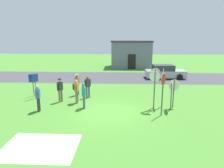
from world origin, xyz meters
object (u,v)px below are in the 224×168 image
object	(u,v)px
person_holding_notes	(84,94)
person_in_dark_shirt	(38,97)
stop_sign_low_front	(174,89)
person_on_left	(60,89)
stop_sign_rear_right	(172,91)
info_panel_leftmost	(33,81)
stop_sign_leaning_left	(163,87)
info_panel_middle	(35,82)
stop_sign_center_cluster	(155,84)
parked_car_on_street	(165,72)
person_with_sunhat	(88,86)
person_in_blue	(77,83)
person_near_signs	(76,90)
stop_sign_far_back	(155,80)
stop_sign_tallest	(163,82)

from	to	relation	value
person_holding_notes	person_in_dark_shirt	bearing A→B (deg)	-166.44
stop_sign_low_front	person_on_left	size ratio (longest dim) A/B	1.09
stop_sign_rear_right	info_panel_leftmost	size ratio (longest dim) A/B	1.07
stop_sign_leaning_left	info_panel_leftmost	distance (m)	9.94
stop_sign_low_front	info_panel_middle	xyz separation A→B (m)	(-9.88, 1.53, 0.01)
stop_sign_rear_right	stop_sign_center_cluster	xyz separation A→B (m)	(-1.09, -0.06, 0.42)
parked_car_on_street	person_in_dark_shirt	xyz separation A→B (m)	(-10.03, -10.58, 0.26)
stop_sign_low_front	info_panel_leftmost	world-z (taller)	stop_sign_low_front
stop_sign_rear_right	person_with_sunhat	size ratio (longest dim) A/B	1.12
person_in_blue	person_near_signs	distance (m)	1.93
person_in_dark_shirt	stop_sign_low_front	bearing A→B (deg)	7.31
stop_sign_center_cluster	info_panel_leftmost	distance (m)	9.35
stop_sign_far_back	person_holding_notes	bearing A→B (deg)	-176.37
person_in_blue	stop_sign_tallest	bearing A→B (deg)	-21.52
parked_car_on_street	person_with_sunhat	distance (m)	10.62
stop_sign_far_back	person_holding_notes	xyz separation A→B (m)	(-4.58, -0.29, -0.90)
stop_sign_center_cluster	person_on_left	bearing A→B (deg)	167.83
stop_sign_tallest	person_holding_notes	xyz separation A→B (m)	(-5.13, -0.48, -0.79)
person_on_left	info_panel_leftmost	size ratio (longest dim) A/B	0.98
stop_sign_rear_right	info_panel_middle	size ratio (longest dim) A/B	1.01
stop_sign_center_cluster	person_holding_notes	distance (m)	4.56
person_in_dark_shirt	stop_sign_tallest	bearing A→B (deg)	8.24
info_panel_leftmost	stop_sign_rear_right	bearing A→B (deg)	-14.59
stop_sign_rear_right	person_holding_notes	distance (m)	5.59
stop_sign_low_front	stop_sign_leaning_left	size ratio (longest dim) A/B	0.74
parked_car_on_street	person_on_left	world-z (taller)	person_on_left
person_in_blue	stop_sign_low_front	bearing A→B (deg)	-19.71
person_with_sunhat	stop_sign_far_back	bearing A→B (deg)	-23.15
stop_sign_leaning_left	person_with_sunhat	world-z (taller)	stop_sign_leaning_left
stop_sign_far_back	person_near_signs	xyz separation A→B (m)	(-5.29, 0.73, -0.87)
person_in_dark_shirt	info_panel_leftmost	world-z (taller)	info_panel_leftmost
stop_sign_rear_right	person_near_signs	world-z (taller)	stop_sign_rear_right
stop_sign_rear_right	person_with_sunhat	distance (m)	6.20
person_on_left	person_near_signs	distance (m)	1.23
info_panel_middle	stop_sign_low_front	bearing A→B (deg)	-8.82
info_panel_leftmost	person_on_left	bearing A→B (deg)	-27.13
person_near_signs	stop_sign_rear_right	bearing A→B (deg)	-10.05
parked_car_on_street	info_panel_leftmost	world-z (taller)	info_panel_leftmost
parked_car_on_street	person_holding_notes	distance (m)	12.30
parked_car_on_street	info_panel_leftmost	bearing A→B (deg)	-147.73
parked_car_on_street	stop_sign_leaning_left	bearing A→B (deg)	-102.59
stop_sign_far_back	person_on_left	size ratio (longest dim) A/B	1.53
parked_car_on_street	person_with_sunhat	world-z (taller)	person_with_sunhat
stop_sign_leaning_left	person_in_dark_shirt	size ratio (longest dim) A/B	1.53
stop_sign_far_back	person_in_blue	size ratio (longest dim) A/B	1.53
person_in_dark_shirt	stop_sign_rear_right	bearing A→B (deg)	3.91
stop_sign_far_back	stop_sign_leaning_left	size ratio (longest dim) A/B	1.03
stop_sign_low_front	person_in_blue	xyz separation A→B (m)	(-6.92, 2.48, -0.30)
stop_sign_far_back	info_panel_leftmost	distance (m)	9.31
person_in_dark_shirt	person_near_signs	world-z (taller)	same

